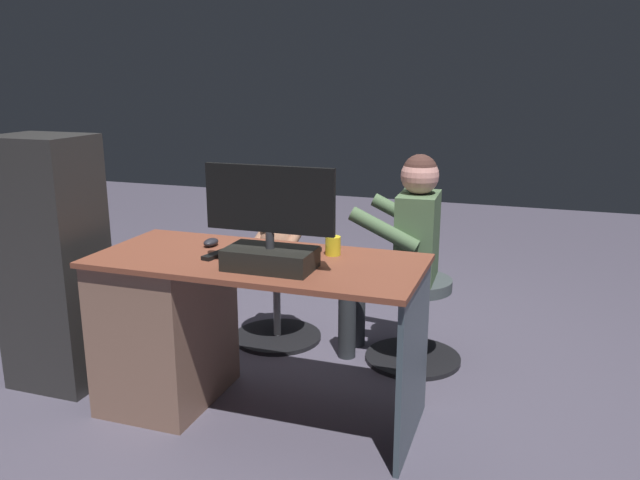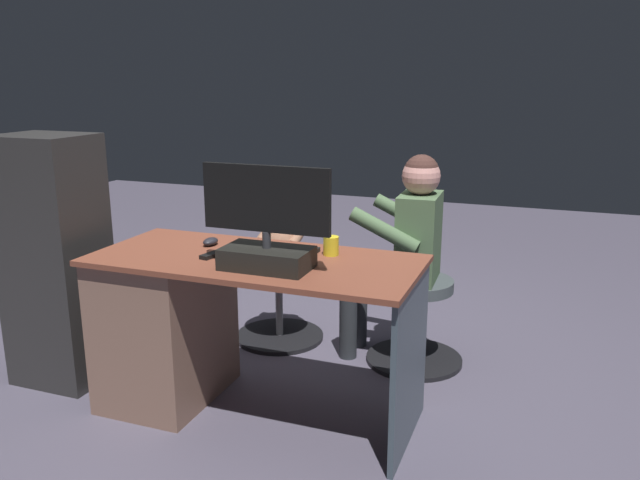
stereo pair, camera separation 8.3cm
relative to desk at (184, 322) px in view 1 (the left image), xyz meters
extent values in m
plane|color=#514C5D|center=(-0.39, -0.42, -0.40)|extent=(10.00, 10.00, 0.00)
cube|color=brown|center=(-0.39, 0.00, 0.34)|extent=(1.47, 0.65, 0.02)
cube|color=#886452|center=(0.10, 0.00, -0.04)|extent=(0.47, 0.60, 0.73)
cube|color=#404E57|center=(-1.10, 0.00, -0.04)|extent=(0.02, 0.59, 0.73)
cube|color=black|center=(-0.51, 0.12, 0.40)|extent=(0.37, 0.21, 0.09)
cylinder|color=#333338|center=(-0.51, 0.12, 0.48)|extent=(0.04, 0.04, 0.07)
cube|color=black|center=(-0.51, 0.12, 0.65)|extent=(0.56, 0.02, 0.27)
cube|color=black|center=(-0.51, 0.11, 0.65)|extent=(0.51, 0.00, 0.25)
cube|color=black|center=(-0.41, -0.13, 0.36)|extent=(0.42, 0.14, 0.02)
ellipsoid|color=#222229|center=(-0.10, -0.12, 0.37)|extent=(0.06, 0.10, 0.04)
cylinder|color=yellow|center=(-0.69, -0.16, 0.40)|extent=(0.07, 0.07, 0.09)
cube|color=black|center=(-0.21, 0.04, 0.36)|extent=(0.07, 0.16, 0.02)
cube|color=silver|center=(-0.51, 0.02, 0.36)|extent=(0.23, 0.31, 0.02)
cylinder|color=black|center=(-0.13, -0.83, -0.39)|extent=(0.52, 0.52, 0.03)
cylinder|color=gray|center=(-0.13, -0.83, -0.18)|extent=(0.04, 0.04, 0.39)
cylinder|color=maroon|center=(-0.13, -0.83, 0.04)|extent=(0.40, 0.40, 0.06)
ellipsoid|color=#9D6C52|center=(-0.13, -0.83, 0.18)|extent=(0.20, 0.17, 0.21)
sphere|color=#9D6C52|center=(-0.13, -0.83, 0.35)|extent=(0.17, 0.17, 0.17)
sphere|color=beige|center=(-0.13, -0.90, 0.34)|extent=(0.06, 0.06, 0.06)
sphere|color=#9D6C52|center=(-0.19, -0.83, 0.42)|extent=(0.07, 0.07, 0.07)
sphere|color=#9D6C52|center=(-0.07, -0.83, 0.42)|extent=(0.07, 0.07, 0.07)
cylinder|color=#9D6C52|center=(-0.23, -0.87, 0.22)|extent=(0.06, 0.16, 0.11)
cylinder|color=#9D6C52|center=(-0.03, -0.87, 0.22)|extent=(0.06, 0.16, 0.11)
cylinder|color=#9D6C52|center=(-0.18, -0.94, 0.11)|extent=(0.07, 0.13, 0.07)
cylinder|color=#9D6C52|center=(-0.07, -0.94, 0.11)|extent=(0.07, 0.13, 0.07)
cylinder|color=black|center=(-0.96, -0.80, -0.39)|extent=(0.53, 0.53, 0.03)
cylinder|color=gray|center=(-0.96, -0.80, -0.18)|extent=(0.04, 0.04, 0.39)
cylinder|color=#41494C|center=(-0.96, -0.80, 0.04)|extent=(0.39, 0.39, 0.06)
cube|color=#4F6B47|center=(-0.96, -0.80, 0.31)|extent=(0.21, 0.33, 0.46)
sphere|color=#D6948A|center=(-0.96, -0.80, 0.63)|extent=(0.20, 0.20, 0.20)
sphere|color=#462B25|center=(-0.96, -0.80, 0.65)|extent=(0.18, 0.18, 0.18)
cylinder|color=#4F6B47|center=(-0.82, -0.60, 0.38)|extent=(0.37, 0.09, 0.23)
cylinder|color=#4F6B47|center=(-0.83, -1.00, 0.38)|extent=(0.37, 0.09, 0.23)
cylinder|color=#2C3035|center=(-0.77, -0.72, 0.09)|extent=(0.36, 0.12, 0.11)
cylinder|color=#2C3035|center=(-0.59, -0.72, -0.16)|extent=(0.10, 0.10, 0.48)
cylinder|color=#2C3035|center=(-0.78, -0.89, 0.09)|extent=(0.36, 0.12, 0.11)
cylinder|color=#2C3035|center=(-0.60, -0.90, -0.16)|extent=(0.10, 0.10, 0.48)
cube|color=#2D2C2B|center=(0.71, 0.03, 0.23)|extent=(0.44, 0.36, 1.26)
camera|label=1|loc=(-1.53, 2.46, 1.14)|focal=35.79mm
camera|label=2|loc=(-1.61, 2.43, 1.14)|focal=35.79mm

